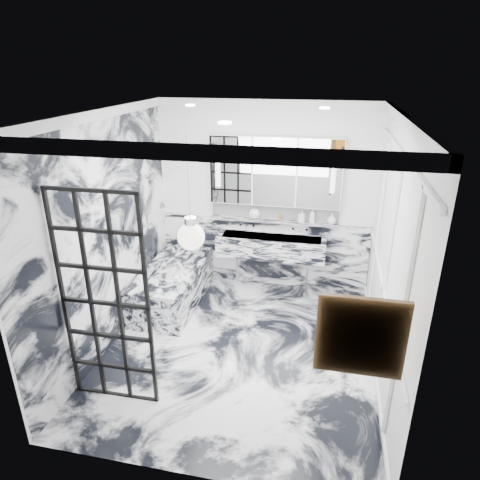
% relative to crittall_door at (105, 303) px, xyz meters
% --- Properties ---
extents(floor, '(3.60, 3.60, 0.00)m').
position_rel_crittall_door_xyz_m(floor, '(1.10, 1.04, -1.12)').
color(floor, silver).
rests_on(floor, ground).
extents(ceiling, '(3.60, 3.60, 0.00)m').
position_rel_crittall_door_xyz_m(ceiling, '(1.10, 1.04, 1.68)').
color(ceiling, white).
rests_on(ceiling, wall_back).
extents(wall_back, '(3.60, 0.00, 3.60)m').
position_rel_crittall_door_xyz_m(wall_back, '(1.10, 2.84, 0.28)').
color(wall_back, white).
rests_on(wall_back, floor).
extents(wall_front, '(3.60, 0.00, 3.60)m').
position_rel_crittall_door_xyz_m(wall_front, '(1.10, -0.76, 0.28)').
color(wall_front, white).
rests_on(wall_front, floor).
extents(wall_left, '(0.00, 3.60, 3.60)m').
position_rel_crittall_door_xyz_m(wall_left, '(-0.50, 1.04, 0.28)').
color(wall_left, white).
rests_on(wall_left, floor).
extents(wall_right, '(0.00, 3.60, 3.60)m').
position_rel_crittall_door_xyz_m(wall_right, '(2.70, 1.04, 0.28)').
color(wall_right, white).
rests_on(wall_right, floor).
extents(marble_clad_back, '(3.18, 0.05, 1.05)m').
position_rel_crittall_door_xyz_m(marble_clad_back, '(1.10, 2.82, -0.60)').
color(marble_clad_back, silver).
rests_on(marble_clad_back, floor).
extents(marble_clad_left, '(0.02, 3.56, 2.68)m').
position_rel_crittall_door_xyz_m(marble_clad_left, '(-0.48, 1.04, 0.22)').
color(marble_clad_left, silver).
rests_on(marble_clad_left, floor).
extents(panel_molding, '(0.03, 3.40, 2.30)m').
position_rel_crittall_door_xyz_m(panel_molding, '(2.68, 1.04, 0.18)').
color(panel_molding, white).
rests_on(panel_molding, floor).
extents(soap_bottle_a, '(0.11, 0.11, 0.22)m').
position_rel_crittall_door_xyz_m(soap_bottle_a, '(1.82, 2.75, 0.08)').
color(soap_bottle_a, '#8C5919').
rests_on(soap_bottle_a, ledge).
extents(soap_bottle_b, '(0.11, 0.11, 0.19)m').
position_rel_crittall_door_xyz_m(soap_bottle_b, '(1.67, 2.75, 0.07)').
color(soap_bottle_b, '#4C4C51').
rests_on(soap_bottle_b, ledge).
extents(soap_bottle_c, '(0.16, 0.16, 0.16)m').
position_rel_crittall_door_xyz_m(soap_bottle_c, '(2.10, 2.75, 0.05)').
color(soap_bottle_c, silver).
rests_on(soap_bottle_c, ledge).
extents(face_pot, '(0.17, 0.17, 0.17)m').
position_rel_crittall_door_xyz_m(face_pot, '(0.96, 2.75, 0.04)').
color(face_pot, white).
rests_on(face_pot, ledge).
extents(amber_bottle, '(0.04, 0.04, 0.10)m').
position_rel_crittall_door_xyz_m(amber_bottle, '(1.35, 2.75, 0.02)').
color(amber_bottle, '#8C5919').
rests_on(amber_bottle, ledge).
extents(flower_vase, '(0.08, 0.08, 0.12)m').
position_rel_crittall_door_xyz_m(flower_vase, '(0.27, 1.30, -0.51)').
color(flower_vase, silver).
rests_on(flower_vase, bathtub).
extents(crittall_door, '(0.88, 0.05, 2.24)m').
position_rel_crittall_door_xyz_m(crittall_door, '(0.00, 0.00, 0.00)').
color(crittall_door, black).
rests_on(crittall_door, floor).
extents(artwork, '(0.49, 0.05, 0.49)m').
position_rel_crittall_door_xyz_m(artwork, '(2.30, -0.72, 0.45)').
color(artwork, orange).
rests_on(artwork, wall_front).
extents(pendant_light, '(0.23, 0.23, 0.23)m').
position_rel_crittall_door_xyz_m(pendant_light, '(0.92, -0.05, 0.79)').
color(pendant_light, white).
rests_on(pendant_light, ceiling).
extents(trough_sink, '(1.60, 0.45, 0.30)m').
position_rel_crittall_door_xyz_m(trough_sink, '(1.25, 2.60, -0.39)').
color(trough_sink, silver).
rests_on(trough_sink, wall_back).
extents(ledge, '(1.90, 0.14, 0.04)m').
position_rel_crittall_door_xyz_m(ledge, '(1.25, 2.76, -0.05)').
color(ledge, silver).
rests_on(ledge, wall_back).
extents(subway_tile, '(1.90, 0.03, 0.23)m').
position_rel_crittall_door_xyz_m(subway_tile, '(1.25, 2.83, 0.08)').
color(subway_tile, white).
rests_on(subway_tile, wall_back).
extents(mirror_cabinet, '(1.90, 0.16, 1.00)m').
position_rel_crittall_door_xyz_m(mirror_cabinet, '(1.25, 2.77, 0.70)').
color(mirror_cabinet, white).
rests_on(mirror_cabinet, wall_back).
extents(sconce_left, '(0.07, 0.07, 0.40)m').
position_rel_crittall_door_xyz_m(sconce_left, '(0.43, 2.67, 0.66)').
color(sconce_left, white).
rests_on(sconce_left, mirror_cabinet).
extents(sconce_right, '(0.07, 0.07, 0.40)m').
position_rel_crittall_door_xyz_m(sconce_right, '(2.07, 2.67, 0.66)').
color(sconce_right, white).
rests_on(sconce_right, mirror_cabinet).
extents(bathtub, '(0.75, 1.65, 0.55)m').
position_rel_crittall_door_xyz_m(bathtub, '(-0.07, 1.94, -0.85)').
color(bathtub, silver).
rests_on(bathtub, floor).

